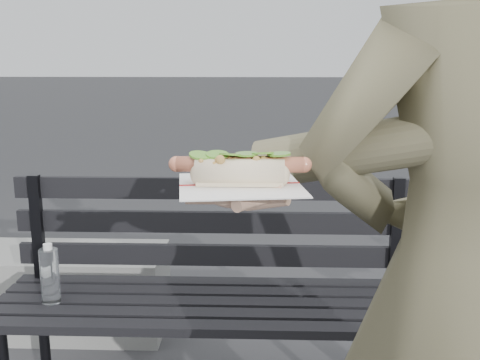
% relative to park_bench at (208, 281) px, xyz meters
% --- Properties ---
extents(park_bench, '(1.50, 0.44, 0.88)m').
position_rel_park_bench_xyz_m(park_bench, '(0.00, 0.00, 0.00)').
color(park_bench, black).
rests_on(park_bench, ground).
extents(concrete_block, '(1.20, 0.40, 0.40)m').
position_rel_park_bench_xyz_m(concrete_block, '(-0.88, 0.63, -0.32)').
color(concrete_block, slate).
rests_on(concrete_block, ground).
extents(person, '(0.69, 0.51, 1.74)m').
position_rel_park_bench_xyz_m(person, '(0.56, -0.90, 0.35)').
color(person, brown).
rests_on(person, ground).
extents(held_hotdog, '(0.63, 0.32, 0.20)m').
position_rel_park_bench_xyz_m(held_hotdog, '(0.35, -0.94, 0.62)').
color(held_hotdog, brown).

